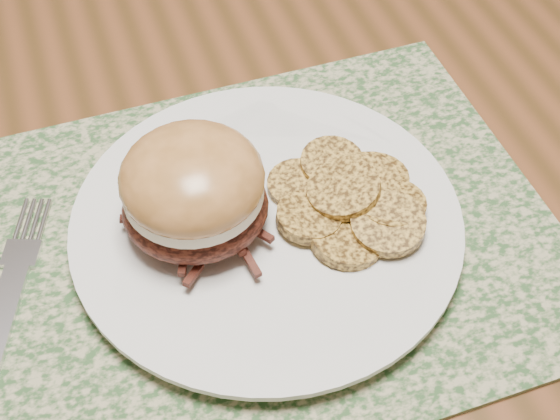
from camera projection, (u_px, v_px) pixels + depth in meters
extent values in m
plane|color=#522D1C|center=(244.00, 397.00, 1.29)|extent=(3.50, 3.50, 0.00)
cube|color=brown|center=(217.00, 43.00, 0.73)|extent=(1.50, 0.90, 0.04)
cylinder|color=brown|center=(537.00, 3.00, 1.40)|extent=(0.06, 0.06, 0.71)
cube|color=#2F5129|center=(240.00, 247.00, 0.55)|extent=(0.45, 0.33, 0.00)
cylinder|color=silver|center=(267.00, 224.00, 0.55)|extent=(0.26, 0.26, 0.02)
ellipsoid|color=black|center=(196.00, 207.00, 0.53)|extent=(0.12, 0.12, 0.04)
cylinder|color=beige|center=(193.00, 188.00, 0.51)|extent=(0.11, 0.11, 0.01)
ellipsoid|color=#AA6D38|center=(192.00, 178.00, 0.50)|extent=(0.12, 0.12, 0.05)
cylinder|color=#BD8E37|center=(298.00, 185.00, 0.56)|extent=(0.05, 0.05, 0.01)
cylinder|color=#BD8E37|center=(332.00, 163.00, 0.57)|extent=(0.06, 0.06, 0.01)
cylinder|color=#BD8E37|center=(371.00, 179.00, 0.56)|extent=(0.07, 0.07, 0.02)
cylinder|color=#BD8E37|center=(309.00, 217.00, 0.54)|extent=(0.05, 0.05, 0.01)
cylinder|color=#BD8E37|center=(344.00, 189.00, 0.54)|extent=(0.07, 0.07, 0.02)
cylinder|color=#BD8E37|center=(391.00, 205.00, 0.54)|extent=(0.07, 0.07, 0.01)
cylinder|color=#BD8E37|center=(347.00, 238.00, 0.53)|extent=(0.06, 0.06, 0.02)
cylinder|color=#BD8E37|center=(388.00, 223.00, 0.53)|extent=(0.06, 0.06, 0.02)
cylinder|color=#BD8E37|center=(366.00, 182.00, 0.56)|extent=(0.07, 0.07, 0.01)
cube|color=silver|center=(22.00, 254.00, 0.54)|extent=(0.03, 0.03, 0.00)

